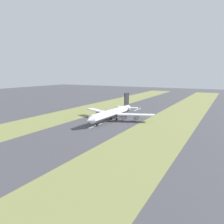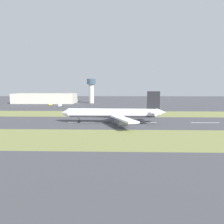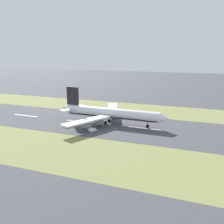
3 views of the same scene
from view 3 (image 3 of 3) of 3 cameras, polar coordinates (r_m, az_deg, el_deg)
The scene contains 7 objects.
ground_plane at distance 151.92m, azimuth -1.55°, elevation -2.66°, with size 800.00×800.00×0.00m, color #424247.
grass_median_west at distance 192.87m, azimuth 3.71°, elevation 0.73°, with size 40.00×600.00×0.01m, color olive.
grass_median_east at distance 114.07m, azimuth -10.55°, elevation -8.33°, with size 40.00×600.00×0.01m, color olive.
centreline_dash_near at distance 181.09m, azimuth -18.24°, elevation -0.73°, with size 1.20×18.00×0.01m, color silver.
centreline_dash_mid at distance 158.93m, azimuth -7.05°, elevation -2.04°, with size 1.20×18.00×0.01m, color silver.
centreline_dash_far at distance 144.66m, azimuth 7.04°, elevation -3.56°, with size 1.20×18.00×0.01m, color silver.
airplane_main_jet at distance 152.02m, azimuth -0.66°, elevation -0.30°, with size 64.12×67.12×20.20m.
Camera 3 is at (134.38, 57.62, 41.25)m, focal length 42.00 mm.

